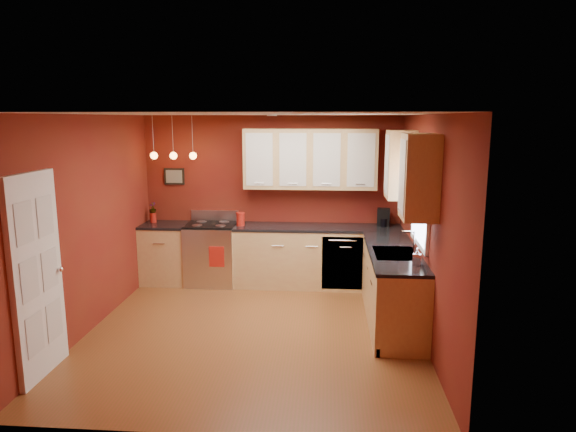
# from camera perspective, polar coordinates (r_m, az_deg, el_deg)

# --- Properties ---
(floor) EXTENTS (4.20, 4.20, 0.00)m
(floor) POSITION_cam_1_polar(r_m,az_deg,el_deg) (6.42, -3.77, -12.65)
(floor) COLOR brown
(floor) RESTS_ON ground
(ceiling) EXTENTS (4.00, 4.20, 0.02)m
(ceiling) POSITION_cam_1_polar(r_m,az_deg,el_deg) (5.89, -4.09, 11.23)
(ceiling) COLOR beige
(ceiling) RESTS_ON wall_back
(wall_back) EXTENTS (4.00, 0.02, 2.60)m
(wall_back) POSITION_cam_1_polar(r_m,az_deg,el_deg) (8.07, -1.78, 1.87)
(wall_back) COLOR maroon
(wall_back) RESTS_ON floor
(wall_front) EXTENTS (4.00, 0.02, 2.60)m
(wall_front) POSITION_cam_1_polar(r_m,az_deg,el_deg) (4.03, -8.26, -7.46)
(wall_front) COLOR maroon
(wall_front) RESTS_ON floor
(wall_left) EXTENTS (0.02, 4.20, 2.60)m
(wall_left) POSITION_cam_1_polar(r_m,az_deg,el_deg) (6.61, -21.33, -0.87)
(wall_left) COLOR maroon
(wall_left) RESTS_ON floor
(wall_right) EXTENTS (0.02, 4.20, 2.60)m
(wall_right) POSITION_cam_1_polar(r_m,az_deg,el_deg) (6.07, 15.11, -1.49)
(wall_right) COLOR maroon
(wall_right) RESTS_ON floor
(base_cabinets_back_left) EXTENTS (0.70, 0.60, 0.90)m
(base_cabinets_back_left) POSITION_cam_1_polar(r_m,az_deg,el_deg) (8.30, -13.39, -4.16)
(base_cabinets_back_left) COLOR tan
(base_cabinets_back_left) RESTS_ON floor
(base_cabinets_back_right) EXTENTS (2.54, 0.60, 0.90)m
(base_cabinets_back_right) POSITION_cam_1_polar(r_m,az_deg,el_deg) (7.92, 3.30, -4.62)
(base_cabinets_back_right) COLOR tan
(base_cabinets_back_right) RESTS_ON floor
(base_cabinets_right) EXTENTS (0.60, 2.10, 0.90)m
(base_cabinets_right) POSITION_cam_1_polar(r_m,az_deg,el_deg) (6.68, 11.49, -7.79)
(base_cabinets_right) COLOR tan
(base_cabinets_right) RESTS_ON floor
(counter_back_left) EXTENTS (0.70, 0.62, 0.04)m
(counter_back_left) POSITION_cam_1_polar(r_m,az_deg,el_deg) (8.20, -13.54, -0.99)
(counter_back_left) COLOR black
(counter_back_left) RESTS_ON base_cabinets_back_left
(counter_back_right) EXTENTS (2.54, 0.62, 0.04)m
(counter_back_right) POSITION_cam_1_polar(r_m,az_deg,el_deg) (7.80, 3.34, -1.29)
(counter_back_right) COLOR black
(counter_back_right) RESTS_ON base_cabinets_back_right
(counter_right) EXTENTS (0.62, 2.10, 0.04)m
(counter_right) POSITION_cam_1_polar(r_m,az_deg,el_deg) (6.54, 11.64, -3.88)
(counter_right) COLOR black
(counter_right) RESTS_ON base_cabinets_right
(gas_range) EXTENTS (0.76, 0.64, 1.11)m
(gas_range) POSITION_cam_1_polar(r_m,az_deg,el_deg) (8.11, -8.47, -4.12)
(gas_range) COLOR silver
(gas_range) RESTS_ON floor
(dishwasher_front) EXTENTS (0.60, 0.02, 0.80)m
(dishwasher_front) POSITION_cam_1_polar(r_m,az_deg,el_deg) (7.64, 6.04, -5.24)
(dishwasher_front) COLOR silver
(dishwasher_front) RESTS_ON base_cabinets_back_right
(sink) EXTENTS (0.50, 0.70, 0.33)m
(sink) POSITION_cam_1_polar(r_m,az_deg,el_deg) (6.40, 11.83, -4.26)
(sink) COLOR #98989D
(sink) RESTS_ON counter_right
(window) EXTENTS (0.06, 1.02, 1.22)m
(window) POSITION_cam_1_polar(r_m,az_deg,el_deg) (6.29, 14.56, 2.55)
(window) COLOR white
(window) RESTS_ON wall_right
(door_left_wall) EXTENTS (0.12, 0.82, 2.05)m
(door_left_wall) POSITION_cam_1_polar(r_m,az_deg,el_deg) (5.64, -26.11, -6.06)
(door_left_wall) COLOR white
(door_left_wall) RESTS_ON floor
(upper_cabinets_back) EXTENTS (2.00, 0.35, 0.90)m
(upper_cabinets_back) POSITION_cam_1_polar(r_m,az_deg,el_deg) (7.78, 2.48, 6.35)
(upper_cabinets_back) COLOR tan
(upper_cabinets_back) RESTS_ON wall_back
(upper_cabinets_right) EXTENTS (0.35, 1.95, 0.90)m
(upper_cabinets_right) POSITION_cam_1_polar(r_m,az_deg,el_deg) (6.26, 13.28, 4.98)
(upper_cabinets_right) COLOR tan
(upper_cabinets_right) RESTS_ON wall_right
(wall_picture) EXTENTS (0.32, 0.03, 0.26)m
(wall_picture) POSITION_cam_1_polar(r_m,az_deg,el_deg) (8.32, -12.51, 4.32)
(wall_picture) COLOR black
(wall_picture) RESTS_ON wall_back
(pendant_lights) EXTENTS (0.71, 0.11, 0.66)m
(pendant_lights) POSITION_cam_1_polar(r_m,az_deg,el_deg) (7.94, -12.61, 6.62)
(pendant_lights) COLOR #98989D
(pendant_lights) RESTS_ON ceiling
(red_canister) EXTENTS (0.14, 0.14, 0.20)m
(red_canister) POSITION_cam_1_polar(r_m,az_deg,el_deg) (7.85, -5.31, -0.34)
(red_canister) COLOR #AD1B12
(red_canister) RESTS_ON counter_back_right
(red_vase) EXTENTS (0.10, 0.10, 0.15)m
(red_vase) POSITION_cam_1_polar(r_m,az_deg,el_deg) (8.33, -14.75, -0.18)
(red_vase) COLOR #AD1B12
(red_vase) RESTS_ON counter_back_left
(flowers) EXTENTS (0.14, 0.14, 0.19)m
(flowers) POSITION_cam_1_polar(r_m,az_deg,el_deg) (8.30, -14.80, 0.84)
(flowers) COLOR #AD1B12
(flowers) RESTS_ON red_vase
(coffee_maker) EXTENTS (0.21, 0.20, 0.27)m
(coffee_maker) POSITION_cam_1_polar(r_m,az_deg,el_deg) (7.91, 10.57, -0.22)
(coffee_maker) COLOR black
(coffee_maker) RESTS_ON counter_back_right
(soap_pump) EXTENTS (0.11, 0.11, 0.20)m
(soap_pump) POSITION_cam_1_polar(r_m,az_deg,el_deg) (5.91, 14.15, -4.39)
(soap_pump) COLOR white
(soap_pump) RESTS_ON counter_right
(dish_towel) EXTENTS (0.23, 0.02, 0.31)m
(dish_towel) POSITION_cam_1_polar(r_m,az_deg,el_deg) (7.75, -7.94, -4.50)
(dish_towel) COLOR #AD1B12
(dish_towel) RESTS_ON gas_range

